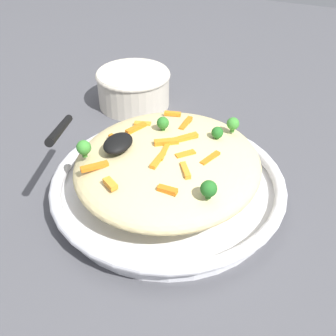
% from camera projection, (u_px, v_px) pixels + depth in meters
% --- Properties ---
extents(ground_plane, '(2.40, 2.40, 0.00)m').
position_uv_depth(ground_plane, '(168.00, 197.00, 0.69)').
color(ground_plane, '#4C4C51').
extents(serving_bowl, '(0.37, 0.37, 0.04)m').
position_uv_depth(serving_bowl, '(168.00, 186.00, 0.67)').
color(serving_bowl, silver).
rests_on(serving_bowl, ground_plane).
extents(pasta_mound, '(0.30, 0.29, 0.06)m').
position_uv_depth(pasta_mound, '(168.00, 164.00, 0.65)').
color(pasta_mound, '#DBC689').
rests_on(pasta_mound, serving_bowl).
extents(carrot_piece_0, '(0.04, 0.03, 0.01)m').
position_uv_depth(carrot_piece_0, '(95.00, 166.00, 0.60)').
color(carrot_piece_0, orange).
rests_on(carrot_piece_0, pasta_mound).
extents(carrot_piece_1, '(0.03, 0.04, 0.01)m').
position_uv_depth(carrot_piece_1, '(166.00, 142.00, 0.63)').
color(carrot_piece_1, orange).
rests_on(carrot_piece_1, pasta_mound).
extents(carrot_piece_2, '(0.02, 0.03, 0.01)m').
position_uv_depth(carrot_piece_2, '(110.00, 184.00, 0.57)').
color(carrot_piece_2, orange).
rests_on(carrot_piece_2, pasta_mound).
extents(carrot_piece_3, '(0.04, 0.02, 0.01)m').
position_uv_depth(carrot_piece_3, '(210.00, 159.00, 0.61)').
color(carrot_piece_3, orange).
rests_on(carrot_piece_3, pasta_mound).
extents(carrot_piece_4, '(0.01, 0.03, 0.01)m').
position_uv_depth(carrot_piece_4, '(167.00, 190.00, 0.56)').
color(carrot_piece_4, orange).
rests_on(carrot_piece_4, pasta_mound).
extents(carrot_piece_5, '(0.03, 0.03, 0.01)m').
position_uv_depth(carrot_piece_5, '(185.00, 154.00, 0.61)').
color(carrot_piece_5, orange).
rests_on(carrot_piece_5, pasta_mound).
extents(carrot_piece_6, '(0.04, 0.01, 0.01)m').
position_uv_depth(carrot_piece_6, '(184.00, 123.00, 0.69)').
color(carrot_piece_6, orange).
rests_on(carrot_piece_6, pasta_mound).
extents(carrot_piece_7, '(0.01, 0.03, 0.01)m').
position_uv_depth(carrot_piece_7, '(173.00, 114.00, 0.72)').
color(carrot_piece_7, orange).
rests_on(carrot_piece_7, pasta_mound).
extents(carrot_piece_8, '(0.04, 0.02, 0.01)m').
position_uv_depth(carrot_piece_8, '(136.00, 128.00, 0.67)').
color(carrot_piece_8, orange).
rests_on(carrot_piece_8, pasta_mound).
extents(carrot_piece_9, '(0.03, 0.03, 0.01)m').
position_uv_depth(carrot_piece_9, '(185.00, 171.00, 0.58)').
color(carrot_piece_9, orange).
rests_on(carrot_piece_9, pasta_mound).
extents(carrot_piece_10, '(0.04, 0.01, 0.01)m').
position_uv_depth(carrot_piece_10, '(161.00, 152.00, 0.62)').
color(carrot_piece_10, orange).
rests_on(carrot_piece_10, pasta_mound).
extents(carrot_piece_11, '(0.02, 0.03, 0.01)m').
position_uv_depth(carrot_piece_11, '(117.00, 139.00, 0.65)').
color(carrot_piece_11, orange).
rests_on(carrot_piece_11, pasta_mound).
extents(carrot_piece_12, '(0.04, 0.01, 0.01)m').
position_uv_depth(carrot_piece_12, '(157.00, 161.00, 0.60)').
color(carrot_piece_12, orange).
rests_on(carrot_piece_12, pasta_mound).
extents(carrot_piece_13, '(0.02, 0.03, 0.01)m').
position_uv_depth(carrot_piece_13, '(143.00, 124.00, 0.69)').
color(carrot_piece_13, orange).
rests_on(carrot_piece_13, pasta_mound).
extents(carrot_piece_14, '(0.04, 0.04, 0.01)m').
position_uv_depth(carrot_piece_14, '(185.00, 138.00, 0.64)').
color(carrot_piece_14, orange).
rests_on(carrot_piece_14, pasta_mound).
extents(broccoli_floret_0, '(0.02, 0.02, 0.02)m').
position_uv_depth(broccoli_floret_0, '(217.00, 133.00, 0.65)').
color(broccoli_floret_0, '#205B1C').
rests_on(broccoli_floret_0, pasta_mound).
extents(broccoli_floret_1, '(0.02, 0.02, 0.03)m').
position_uv_depth(broccoli_floret_1, '(84.00, 148.00, 0.61)').
color(broccoli_floret_1, '#377928').
rests_on(broccoli_floret_1, pasta_mound).
extents(broccoli_floret_2, '(0.02, 0.02, 0.03)m').
position_uv_depth(broccoli_floret_2, '(209.00, 189.00, 0.54)').
color(broccoli_floret_2, '#205B1C').
rests_on(broccoli_floret_2, pasta_mound).
extents(broccoli_floret_3, '(0.02, 0.02, 0.03)m').
position_uv_depth(broccoli_floret_3, '(233.00, 124.00, 0.67)').
color(broccoli_floret_3, '#377928').
rests_on(broccoli_floret_3, pasta_mound).
extents(broccoli_floret_4, '(0.02, 0.02, 0.02)m').
position_uv_depth(broccoli_floret_4, '(163.00, 123.00, 0.66)').
color(broccoli_floret_4, '#296820').
rests_on(broccoli_floret_4, pasta_mound).
extents(serving_spoon, '(0.15, 0.13, 0.07)m').
position_uv_depth(serving_spoon, '(97.00, 138.00, 0.61)').
color(serving_spoon, black).
rests_on(serving_spoon, pasta_mound).
extents(companion_bowl, '(0.16, 0.16, 0.08)m').
position_uv_depth(companion_bowl, '(134.00, 87.00, 0.92)').
color(companion_bowl, beige).
rests_on(companion_bowl, ground_plane).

